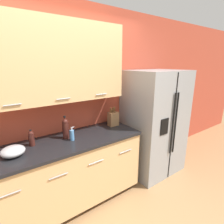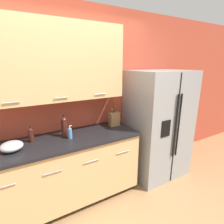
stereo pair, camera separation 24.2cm
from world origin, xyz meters
TOP-DOWN VIEW (x-y plane):
  - wall_back at (-0.05, 1.32)m, footprint 10.00×0.39m
  - counter_unit at (-0.18, 1.03)m, footprint 1.90×0.64m
  - refrigerator at (1.34, 0.97)m, footprint 0.93×0.76m
  - knife_block at (0.60, 1.13)m, footprint 0.15×0.10m
  - wine_bottle at (-0.15, 1.10)m, footprint 0.08×0.08m
  - soap_dispenser at (-0.11, 1.00)m, footprint 0.06×0.05m
  - oil_bottle at (-0.54, 1.13)m, footprint 0.06×0.06m
  - mixing_bowl at (-0.75, 1.00)m, footprint 0.23×0.23m

SIDE VIEW (x-z plane):
  - counter_unit at x=-0.18m, z-range 0.01..0.93m
  - refrigerator at x=1.34m, z-range 0.00..1.73m
  - mixing_bowl at x=-0.75m, z-range 0.93..1.03m
  - soap_dispenser at x=-0.11m, z-range 0.91..1.08m
  - oil_bottle at x=-0.54m, z-range 0.92..1.12m
  - knife_block at x=0.60m, z-range 0.89..1.18m
  - wine_bottle at x=-0.15m, z-range 0.91..1.21m
  - wall_back at x=-0.05m, z-range 0.15..2.75m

